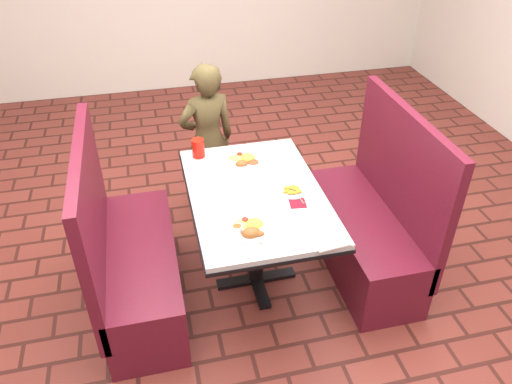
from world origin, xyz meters
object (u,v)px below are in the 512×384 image
dining_table (256,205)px  plantain_plate (292,191)px  diner_person (208,140)px  red_tumbler (198,148)px  near_dinner_plate (250,227)px  far_dinner_plate (244,159)px  booth_bench_left (133,263)px  booth_bench_right (368,227)px

dining_table → plantain_plate: plantain_plate is taller
diner_person → red_tumbler: 0.51m
plantain_plate → diner_person: bearing=110.3°
near_dinner_plate → far_dinner_plate: size_ratio=0.97×
dining_table → near_dinner_plate: 0.39m
near_dinner_plate → far_dinner_plate: 0.72m
diner_person → near_dinner_plate: diner_person is taller
near_dinner_plate → dining_table: bearing=71.6°
booth_bench_left → near_dinner_plate: (0.68, -0.35, 0.45)m
booth_bench_left → plantain_plate: bearing=-3.0°
plantain_plate → booth_bench_right: bearing=5.2°
diner_person → near_dinner_plate: 1.32m
far_dinner_plate → red_tumbler: (-0.29, 0.15, 0.04)m
near_dinner_plate → plantain_plate: near_dinner_plate is taller
booth_bench_right → red_tumbler: 1.29m
booth_bench_left → near_dinner_plate: booth_bench_left is taller
far_dinner_plate → dining_table: bearing=-90.7°
booth_bench_right → near_dinner_plate: bearing=-158.8°
diner_person → red_tumbler: size_ratio=9.61×
booth_bench_left → diner_person: (0.64, 0.96, 0.29)m
near_dinner_plate → far_dinner_plate: near_dinner_plate is taller
dining_table → far_dinner_plate: 0.38m
far_dinner_plate → booth_bench_left: bearing=-156.0°
booth_bench_right → plantain_plate: size_ratio=7.13×
diner_person → dining_table: bearing=86.7°
booth_bench_left → plantain_plate: size_ratio=7.13×
diner_person → far_dinner_plate: 0.64m
far_dinner_plate → red_tumbler: bearing=152.9°
near_dinner_plate → booth_bench_left: bearing=152.5°
diner_person → red_tumbler: (-0.12, -0.45, 0.20)m
red_tumbler → near_dinner_plate: bearing=-79.3°
booth_bench_right → far_dinner_plate: bearing=155.7°
dining_table → red_tumbler: (-0.28, 0.50, 0.16)m
dining_table → diner_person: (-0.16, 0.96, -0.04)m
near_dinner_plate → red_tumbler: bearing=100.7°
diner_person → far_dinner_plate: (0.16, -0.60, 0.16)m
booth_bench_right → diner_person: diner_person is taller
red_tumbler → plantain_plate: bearing=-48.3°
booth_bench_right → plantain_plate: booth_bench_right is taller
red_tumbler → booth_bench_left: bearing=-135.8°
diner_person → near_dinner_plate: bearing=79.1°
booth_bench_left → near_dinner_plate: 0.89m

